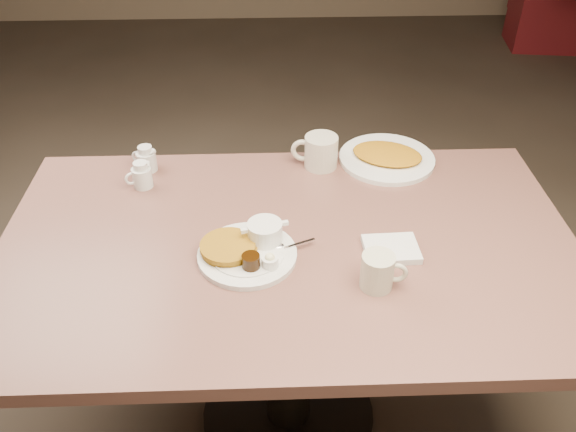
{
  "coord_description": "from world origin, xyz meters",
  "views": [
    {
      "loc": [
        -0.04,
        -1.18,
        1.72
      ],
      "look_at": [
        0.0,
        0.02,
        0.82
      ],
      "focal_mm": 37.08,
      "sensor_mm": 36.0,
      "label": 1
    }
  ],
  "objects_px": {
    "coffee_mug_near": "(378,271)",
    "diner_table": "(288,290)",
    "creamer_left": "(142,176)",
    "creamer_right": "(146,159)",
    "coffee_mug_far": "(320,152)",
    "hash_plate": "(387,157)",
    "main_plate": "(248,248)"
  },
  "relations": [
    {
      "from": "hash_plate",
      "to": "creamer_left",
      "type": "bearing_deg",
      "value": -171.12
    },
    {
      "from": "creamer_left",
      "to": "creamer_right",
      "type": "distance_m",
      "value": 0.09
    },
    {
      "from": "diner_table",
      "to": "main_plate",
      "type": "xyz_separation_m",
      "value": [
        -0.1,
        -0.05,
        0.19
      ]
    },
    {
      "from": "diner_table",
      "to": "main_plate",
      "type": "relative_size",
      "value": 4.6
    },
    {
      "from": "coffee_mug_near",
      "to": "coffee_mug_far",
      "type": "bearing_deg",
      "value": 99.96
    },
    {
      "from": "coffee_mug_far",
      "to": "creamer_left",
      "type": "xyz_separation_m",
      "value": [
        -0.52,
        -0.09,
        -0.01
      ]
    },
    {
      "from": "diner_table",
      "to": "creamer_right",
      "type": "distance_m",
      "value": 0.59
    },
    {
      "from": "coffee_mug_near",
      "to": "creamer_left",
      "type": "distance_m",
      "value": 0.76
    },
    {
      "from": "main_plate",
      "to": "coffee_mug_near",
      "type": "distance_m",
      "value": 0.33
    },
    {
      "from": "diner_table",
      "to": "hash_plate",
      "type": "bearing_deg",
      "value": 50.49
    },
    {
      "from": "coffee_mug_far",
      "to": "creamer_right",
      "type": "height_order",
      "value": "coffee_mug_far"
    },
    {
      "from": "hash_plate",
      "to": "coffee_mug_near",
      "type": "bearing_deg",
      "value": -101.98
    },
    {
      "from": "coffee_mug_near",
      "to": "diner_table",
      "type": "bearing_deg",
      "value": 140.3
    },
    {
      "from": "diner_table",
      "to": "creamer_right",
      "type": "relative_size",
      "value": 18.01
    },
    {
      "from": "creamer_left",
      "to": "creamer_right",
      "type": "xyz_separation_m",
      "value": [
        -0.0,
        0.09,
        -0.0
      ]
    },
    {
      "from": "coffee_mug_near",
      "to": "hash_plate",
      "type": "bearing_deg",
      "value": 78.02
    },
    {
      "from": "coffee_mug_far",
      "to": "hash_plate",
      "type": "height_order",
      "value": "coffee_mug_far"
    },
    {
      "from": "main_plate",
      "to": "creamer_left",
      "type": "height_order",
      "value": "creamer_left"
    },
    {
      "from": "creamer_left",
      "to": "coffee_mug_near",
      "type": "bearing_deg",
      "value": -35.67
    },
    {
      "from": "coffee_mug_far",
      "to": "creamer_right",
      "type": "distance_m",
      "value": 0.52
    },
    {
      "from": "coffee_mug_near",
      "to": "creamer_right",
      "type": "xyz_separation_m",
      "value": [
        -0.62,
        0.53,
        -0.01
      ]
    },
    {
      "from": "hash_plate",
      "to": "diner_table",
      "type": "bearing_deg",
      "value": -129.51
    },
    {
      "from": "main_plate",
      "to": "creamer_left",
      "type": "bearing_deg",
      "value": 134.32
    },
    {
      "from": "coffee_mug_far",
      "to": "creamer_right",
      "type": "bearing_deg",
      "value": -179.7
    },
    {
      "from": "diner_table",
      "to": "coffee_mug_far",
      "type": "xyz_separation_m",
      "value": [
        0.11,
        0.37,
        0.22
      ]
    },
    {
      "from": "coffee_mug_far",
      "to": "diner_table",
      "type": "bearing_deg",
      "value": -106.45
    },
    {
      "from": "creamer_right",
      "to": "hash_plate",
      "type": "distance_m",
      "value": 0.74
    },
    {
      "from": "creamer_left",
      "to": "creamer_right",
      "type": "relative_size",
      "value": 0.97
    },
    {
      "from": "coffee_mug_near",
      "to": "creamer_right",
      "type": "bearing_deg",
      "value": 139.21
    },
    {
      "from": "diner_table",
      "to": "coffee_mug_far",
      "type": "relative_size",
      "value": 9.94
    },
    {
      "from": "creamer_left",
      "to": "hash_plate",
      "type": "distance_m",
      "value": 0.75
    },
    {
      "from": "diner_table",
      "to": "coffee_mug_near",
      "type": "distance_m",
      "value": 0.34
    }
  ]
}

